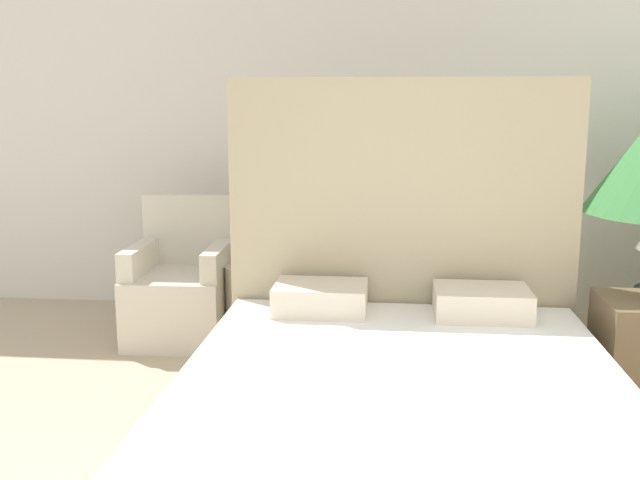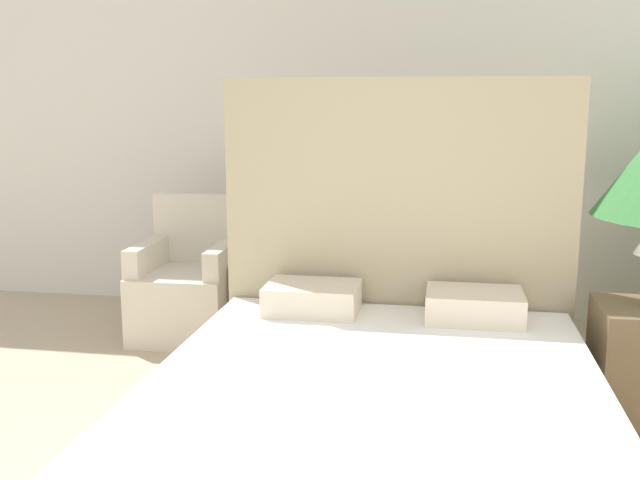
% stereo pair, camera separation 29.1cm
% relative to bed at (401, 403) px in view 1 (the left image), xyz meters
% --- Properties ---
extents(wall_back, '(10.00, 0.06, 2.90)m').
position_rel_bed_xyz_m(wall_back, '(-0.36, 2.34, 1.16)').
color(wall_back, white).
rests_on(wall_back, ground_plane).
extents(bed, '(1.77, 2.08, 1.59)m').
position_rel_bed_xyz_m(bed, '(0.00, 0.00, 0.00)').
color(bed, '#8C7A5B').
rests_on(bed, ground_plane).
extents(armchair_near_window_left, '(0.62, 0.65, 0.88)m').
position_rel_bed_xyz_m(armchair_near_window_left, '(-1.36, 1.52, -0.00)').
color(armchair_near_window_left, beige).
rests_on(armchair_near_window_left, ground_plane).
extents(armchair_near_window_right, '(0.61, 0.65, 0.88)m').
position_rel_bed_xyz_m(armchair_near_window_right, '(-0.44, 1.52, -0.00)').
color(armchair_near_window_right, beige).
rests_on(armchair_near_window_right, ground_plane).
extents(side_table, '(0.33, 0.33, 0.49)m').
position_rel_bed_xyz_m(side_table, '(-0.90, 1.49, -0.04)').
color(side_table, '#B7AD93').
rests_on(side_table, ground_plane).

